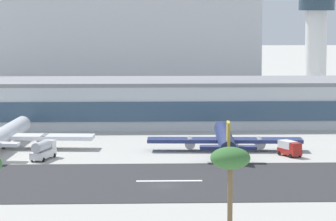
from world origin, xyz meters
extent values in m
plane|color=#B2AFA8|center=(0.00, 0.00, 0.00)|extent=(1400.00, 1400.00, 0.00)
cube|color=#2D2D30|center=(0.00, 4.68, 0.04)|extent=(800.00, 37.99, 0.08)
cube|color=white|center=(1.12, 4.68, 0.09)|extent=(12.00, 1.20, 0.01)
cube|color=silver|center=(-6.92, 88.59, 5.67)|extent=(211.40, 28.45, 11.34)
cube|color=#38516B|center=(-6.92, 74.21, 5.10)|extent=(205.06, 0.30, 5.10)
cube|color=gray|center=(-6.92, 88.59, 11.84)|extent=(213.52, 28.73, 1.00)
cylinder|color=silver|center=(53.64, 132.81, 15.63)|extent=(6.89, 6.89, 31.26)
cylinder|color=#2D4251|center=(53.64, 132.81, 33.62)|extent=(11.60, 11.60, 4.73)
cube|color=#BCBCC1|center=(-19.22, 214.12, 24.17)|extent=(130.13, 26.80, 48.34)
cylinder|color=white|center=(-34.42, 46.97, 3.04)|extent=(7.06, 39.42, 3.92)
sphere|color=white|center=(-32.85, 66.53, 3.04)|extent=(3.73, 3.73, 3.73)
cube|color=white|center=(-34.49, 46.19, 2.65)|extent=(40.79, 9.11, 0.86)
cylinder|color=gray|center=(-25.42, 45.46, 1.96)|extent=(2.98, 5.68, 2.55)
cylinder|color=black|center=(-34.58, 45.02, 0.54)|extent=(0.71, 0.71, 1.08)
cylinder|color=navy|center=(14.86, 41.23, 2.72)|extent=(5.43, 35.21, 3.51)
sphere|color=navy|center=(15.83, 58.74, 2.72)|extent=(3.33, 3.33, 3.33)
cone|color=navy|center=(13.90, 23.73, 2.72)|extent=(3.50, 6.48, 3.16)
cube|color=navy|center=(14.83, 40.53, 2.37)|extent=(34.48, 7.13, 0.77)
cylinder|color=gray|center=(22.52, 40.11, 1.75)|extent=(2.55, 5.03, 2.28)
cylinder|color=gray|center=(7.13, 40.96, 1.75)|extent=(2.55, 5.03, 2.28)
cube|color=navy|center=(13.98, 25.13, 3.07)|extent=(11.78, 3.53, 0.62)
cube|color=gold|center=(13.98, 25.13, 5.52)|extent=(0.82, 4.76, 5.61)
cylinder|color=black|center=(14.77, 39.48, 0.48)|extent=(0.63, 0.63, 0.96)
cube|color=#B2231E|center=(27.87, 32.32, 1.05)|extent=(4.68, 6.45, 1.20)
cube|color=silver|center=(27.57, 32.98, 2.45)|extent=(3.89, 4.89, 1.60)
cube|color=#B2231E|center=(28.76, 30.36, 2.40)|extent=(2.71, 2.45, 1.50)
cylinder|color=black|center=(27.65, 29.91, 0.45)|extent=(0.63, 0.93, 0.90)
cylinder|color=black|center=(29.83, 30.91, 0.45)|extent=(0.63, 0.93, 0.90)
cylinder|color=black|center=(25.90, 33.73, 0.45)|extent=(0.63, 0.93, 0.90)
cylinder|color=black|center=(28.08, 34.73, 0.45)|extent=(0.63, 0.93, 0.90)
cube|color=white|center=(-24.18, 30.19, 1.15)|extent=(4.99, 8.89, 1.40)
cylinder|color=silver|center=(-24.48, 29.22, 2.90)|extent=(3.71, 6.14, 2.10)
cube|color=white|center=(-23.23, 33.28, 2.75)|extent=(2.89, 2.66, 1.80)
cylinder|color=black|center=(-22.06, 32.65, 0.45)|extent=(0.53, 0.94, 0.90)
cylinder|color=black|center=(-24.54, 33.42, 0.45)|extent=(0.53, 0.94, 0.90)
cylinder|color=black|center=(-23.82, 26.97, 0.45)|extent=(0.53, 0.94, 0.90)
cylinder|color=black|center=(-26.30, 27.73, 0.45)|extent=(0.53, 0.94, 0.90)
cylinder|color=brown|center=(6.47, -47.97, 6.39)|extent=(0.64, 0.64, 12.77)
ellipsoid|color=#386B33|center=(6.47, -47.97, 12.77)|extent=(4.91, 4.91, 2.70)
camera|label=1|loc=(-5.25, -155.74, 30.32)|focal=96.11mm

